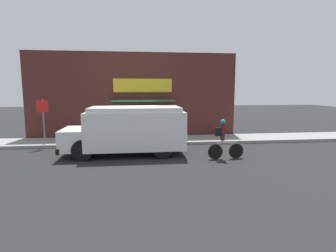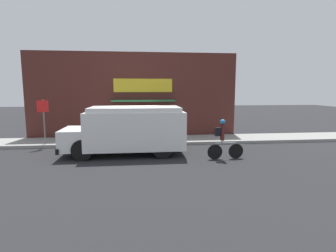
% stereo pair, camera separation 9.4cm
% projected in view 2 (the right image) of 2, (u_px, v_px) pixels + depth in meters
% --- Properties ---
extents(ground_plane, '(70.00, 70.00, 0.00)m').
position_uv_depth(ground_plane, '(134.00, 146.00, 13.93)').
color(ground_plane, '#232326').
extents(sidewalk, '(28.00, 2.28, 0.17)m').
position_uv_depth(sidewalk, '(134.00, 141.00, 15.04)').
color(sidewalk, gray).
rests_on(sidewalk, ground_plane).
extents(storefront, '(12.78, 1.12, 5.25)m').
position_uv_depth(storefront, '(134.00, 96.00, 16.03)').
color(storefront, '#4C231E').
rests_on(storefront, ground_plane).
extents(school_bus, '(5.54, 2.70, 2.21)m').
position_uv_depth(school_bus, '(129.00, 129.00, 12.15)').
color(school_bus, white).
rests_on(school_bus, ground_plane).
extents(cyclist, '(1.61, 0.22, 1.75)m').
position_uv_depth(cyclist, '(223.00, 140.00, 11.29)').
color(cyclist, black).
rests_on(cyclist, ground_plane).
extents(stop_sign_post, '(0.45, 0.45, 2.33)m').
position_uv_depth(stop_sign_post, '(43.00, 114.00, 13.52)').
color(stop_sign_post, slate).
rests_on(stop_sign_post, sidewalk).
extents(trash_bin, '(0.51, 0.51, 0.77)m').
position_uv_depth(trash_bin, '(110.00, 133.00, 14.73)').
color(trash_bin, slate).
rests_on(trash_bin, sidewalk).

